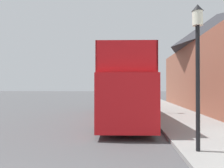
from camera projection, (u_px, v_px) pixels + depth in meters
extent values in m
plane|color=#4C4C4F|center=(98.00, 106.00, 23.86)|extent=(144.00, 144.00, 0.00)
cube|color=gray|center=(164.00, 109.00, 20.43)|extent=(3.76, 108.00, 0.14)
cube|color=#935642|center=(217.00, 78.00, 20.23)|extent=(6.00, 18.47, 5.87)
pyramid|color=#2D2D33|center=(217.00, 30.00, 20.28)|extent=(6.00, 18.47, 3.01)
cube|color=red|center=(123.00, 97.00, 13.67)|extent=(3.01, 10.76, 2.42)
cube|color=white|center=(123.00, 95.00, 13.14)|extent=(2.82, 5.97, 0.45)
cube|color=black|center=(123.00, 86.00, 13.68)|extent=(3.01, 9.91, 0.70)
cube|color=red|center=(123.00, 77.00, 13.69)|extent=(2.98, 9.90, 0.10)
cube|color=red|center=(103.00, 66.00, 13.72)|extent=(0.51, 9.79, 1.23)
cube|color=red|center=(143.00, 66.00, 13.67)|extent=(0.51, 9.79, 1.23)
cube|color=red|center=(127.00, 55.00, 8.83)|extent=(2.54, 0.18, 1.23)
cube|color=red|center=(121.00, 71.00, 17.85)|extent=(2.60, 1.60, 1.23)
cylinder|color=black|center=(107.00, 108.00, 16.99)|extent=(0.32, 1.00, 0.99)
cylinder|color=black|center=(136.00, 108.00, 16.94)|extent=(0.32, 1.00, 0.99)
cylinder|color=black|center=(101.00, 120.00, 10.60)|extent=(0.32, 1.00, 0.99)
cylinder|color=black|center=(149.00, 121.00, 10.55)|extent=(0.32, 1.00, 0.99)
cube|color=navy|center=(132.00, 103.00, 21.19)|extent=(1.84, 4.34, 0.70)
cube|color=black|center=(132.00, 97.00, 21.06)|extent=(1.54, 2.11, 0.52)
cylinder|color=black|center=(124.00, 104.00, 22.52)|extent=(0.23, 0.65, 0.64)
cylinder|color=black|center=(139.00, 104.00, 22.49)|extent=(0.23, 0.65, 0.64)
cylinder|color=black|center=(125.00, 106.00, 19.88)|extent=(0.23, 0.65, 0.64)
cylinder|color=black|center=(142.00, 107.00, 19.84)|extent=(0.23, 0.65, 0.64)
cylinder|color=black|center=(198.00, 88.00, 6.80)|extent=(0.13, 0.13, 3.92)
cylinder|color=silver|center=(198.00, 18.00, 6.82)|extent=(0.32, 0.32, 0.45)
cone|color=black|center=(197.00, 8.00, 6.83)|extent=(0.35, 0.35, 0.22)
cylinder|color=black|center=(154.00, 89.00, 16.54)|extent=(0.13, 0.13, 3.68)
cylinder|color=silver|center=(154.00, 62.00, 16.57)|extent=(0.32, 0.32, 0.45)
cone|color=black|center=(154.00, 57.00, 16.57)|extent=(0.35, 0.35, 0.22)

